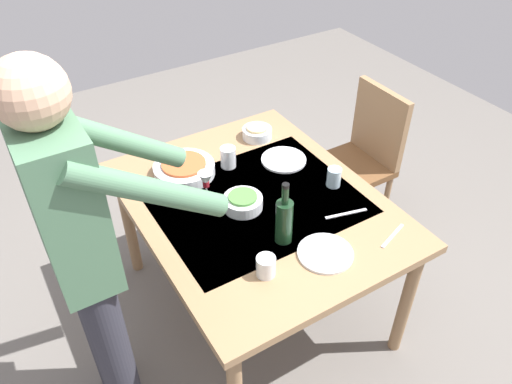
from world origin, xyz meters
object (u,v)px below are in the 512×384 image
person_server (85,249)px  water_cup_near_left (266,266)px  wine_bottle (284,220)px  dinner_plate_far (284,160)px  side_bowl_bread (257,132)px  chair_near (363,153)px  side_bowl_salad (243,202)px  water_cup_far_left (228,157)px  water_cup_near_right (334,177)px  dinner_plate_near (325,253)px  serving_bowl_pasta (184,169)px  dining_table (256,212)px  wine_glass_left (206,181)px

person_server → water_cup_near_left: size_ratio=19.34×
wine_bottle → dinner_plate_far: (0.48, -0.32, -0.10)m
water_cup_near_left → side_bowl_bread: bearing=-29.5°
chair_near → wine_bottle: (-0.55, 0.95, 0.32)m
side_bowl_bread → side_bowl_salad: bearing=142.3°
water_cup_far_left → side_bowl_salad: water_cup_far_left is taller
water_cup_near_right → side_bowl_bread: 0.56m
dinner_plate_near → serving_bowl_pasta: bearing=17.8°
wine_bottle → dinner_plate_far: bearing=-34.0°
water_cup_near_left → serving_bowl_pasta: 0.76m
water_cup_near_right → dinner_plate_far: water_cup_near_right is taller
side_bowl_salad → side_bowl_bread: same height
dinner_plate_near → dinner_plate_far: bearing=-19.3°
chair_near → serving_bowl_pasta: (0.09, 1.11, 0.25)m
person_server → water_cup_near_right: size_ratio=17.92×
side_bowl_salad → dinner_plate_far: side_bowl_salad is taller
dinner_plate_near → dinner_plate_far: same height
dining_table → water_cup_near_left: (-0.40, 0.20, 0.12)m
chair_near → water_cup_near_left: size_ratio=10.42×
water_cup_far_left → dinner_plate_near: size_ratio=0.47×
person_server → water_cup_far_left: (0.45, -0.82, -0.17)m
chair_near → wine_bottle: bearing=120.0°
water_cup_far_left → side_bowl_bread: (0.15, -0.26, -0.02)m
person_server → side_bowl_salad: bearing=-79.5°
water_cup_near_right → dinner_plate_far: (0.29, 0.09, -0.04)m
dining_table → dinner_plate_near: 0.45m
wine_bottle → side_bowl_bread: (0.74, -0.32, -0.08)m
water_cup_near_right → serving_bowl_pasta: size_ratio=0.31×
dining_table → water_cup_near_right: size_ratio=14.19×
chair_near → water_cup_near_left: bearing=121.1°
water_cup_near_left → dinner_plate_far: (0.60, -0.49, -0.04)m
chair_near → side_bowl_bread: 0.70m
chair_near → wine_glass_left: (-0.14, 1.10, 0.32)m
dinner_plate_near → person_server: bearing=70.7°
wine_glass_left → water_cup_near_left: wine_glass_left is taller
serving_bowl_pasta → side_bowl_bread: size_ratio=1.88×
side_bowl_salad → side_bowl_bread: size_ratio=1.12×
wine_glass_left → dinner_plate_near: (-0.57, -0.25, -0.10)m
chair_near → water_cup_far_left: chair_near is taller
wine_glass_left → person_server: bearing=114.0°
dining_table → person_server: 0.86m
side_bowl_salad → water_cup_near_left: bearing=162.3°
side_bowl_bread → dinner_plate_near: size_ratio=0.70×
water_cup_near_right → dinner_plate_near: size_ratio=0.41×
side_bowl_salad → water_cup_near_right: bearing=-100.4°
chair_near → person_server: 1.81m
person_server → wine_glass_left: bearing=-66.0°
water_cup_near_left → water_cup_near_right: size_ratio=0.93×
wine_glass_left → serving_bowl_pasta: (0.23, 0.01, -0.07)m
side_bowl_bread → water_cup_near_right: bearing=-170.6°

